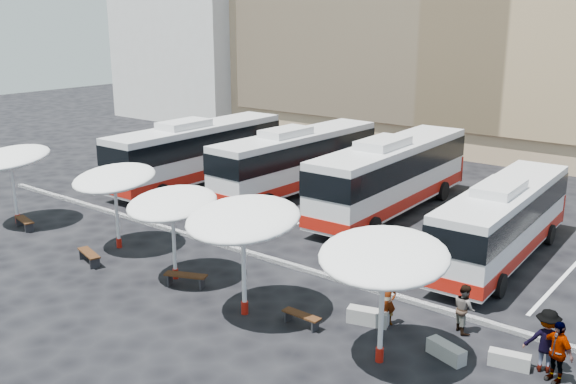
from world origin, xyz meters
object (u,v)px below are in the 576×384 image
Objects in this scene: conc_bench_0 at (368,317)px; passenger_2 at (557,352)px; bus_1 at (297,159)px; passenger_3 at (546,340)px; bus_2 at (392,173)px; bus_0 at (198,151)px; wood_bench_0 at (24,221)px; sunshade_4 at (384,256)px; passenger_0 at (387,302)px; sunshade_2 at (172,204)px; wood_bench_2 at (186,277)px; conc_bench_2 at (509,360)px; bus_3 at (504,219)px; sunshade_3 at (243,219)px; wood_bench_1 at (89,255)px; conc_bench_1 at (446,351)px; passenger_1 at (465,309)px; sunshade_0 at (11,158)px; sunshade_1 at (114,178)px; wood_bench_3 at (302,317)px.

passenger_2 is (5.79, 0.25, 0.64)m from conc_bench_0.
passenger_3 is at bearing -30.05° from bus_1.
bus_2 reaches higher than passenger_3.
bus_0 is 7.69× the size of wood_bench_0.
passenger_0 is (-0.98, 2.15, -2.47)m from sunshade_4.
passenger_0 is (6.03, -10.97, -1.22)m from bus_2.
sunshade_2 is 2.03× the size of passenger_3.
wood_bench_2 reaches higher than conc_bench_2.
passenger_3 reaches higher than conc_bench_2.
wood_bench_0 is at bearing -175.13° from conc_bench_2.
conc_bench_2 is at bearing -70.38° from bus_3.
sunshade_4 is 2.55× the size of passenger_2.
sunshade_3 is at bearing -40.01° from bus_0.
sunshade_3 is at bearing -56.92° from bus_1.
bus_0 is 7.56× the size of wood_bench_1.
passenger_2 is (4.30, 2.07, -2.37)m from sunshade_4.
bus_1 is 3.15× the size of sunshade_2.
passenger_3 is (2.44, 1.09, 0.70)m from conc_bench_1.
sunshade_2 is at bearing 55.02° from passenger_1.
conc_bench_1 reaches higher than conc_bench_2.
wood_bench_0 is (-9.98, -0.37, -2.62)m from sunshade_2.
passenger_3 is (4.88, 0.29, 0.14)m from passenger_0.
wood_bench_2 is (-1.34, -12.91, -1.64)m from bus_2.
sunshade_3 is at bearing 3.64° from wood_bench_1.
sunshade_3 reaches higher than wood_bench_2.
sunshade_0 is at bearing -175.68° from conc_bench_0.
sunshade_3 is at bearing -167.53° from conc_bench_1.
passenger_1 is (14.28, 3.84, 0.43)m from wood_bench_1.
bus_3 reaches higher than passenger_0.
bus_2 is at bearing 80.08° from sunshade_2.
passenger_1 is 0.85× the size of passenger_3.
bus_0 is 21.53m from passenger_1.
wood_bench_1 is at bearing -142.99° from bus_3.
sunshade_1 reaches higher than passenger_0.
passenger_3 is at bearing -46.00° from bus_2.
bus_2 reaches higher than wood_bench_3.
conc_bench_2 is at bearing 2.52° from sunshade_1.
sunshade_3 is (8.53, -1.40, 0.27)m from sunshade_1.
bus_0 is 6.57× the size of passenger_3.
sunshade_1 is at bearing -90.58° from bus_1.
conc_bench_2 is 0.72× the size of passenger_1.
conc_bench_0 is (6.85, 1.61, -0.12)m from wood_bench_2.
sunshade_0 is 15.15m from sunshade_3.
conc_bench_2 is (10.09, -11.09, -1.80)m from bus_2.
conc_bench_2 is 0.73× the size of passenger_0.
sunshade_0 is 2.02× the size of passenger_3.
sunshade_2 is at bearing 171.51° from sunshade_3.
sunshade_1 is 0.96× the size of sunshade_3.
conc_bench_0 is 0.85× the size of passenger_0.
sunshade_2 is 2.40× the size of passenger_0.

